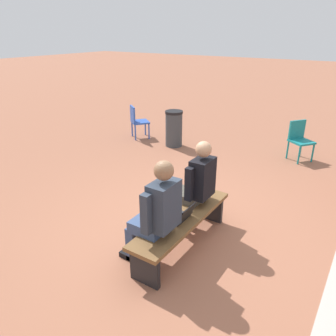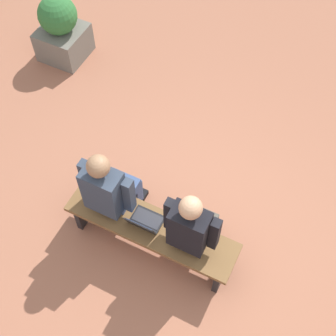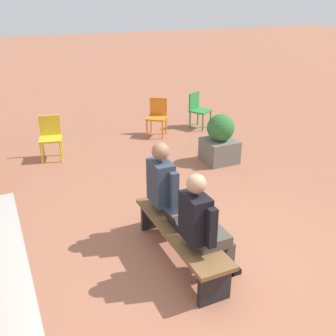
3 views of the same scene
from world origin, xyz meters
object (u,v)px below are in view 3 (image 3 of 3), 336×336
object	(u,v)px
laptop	(177,222)
plastic_chair_by_pillar	(50,135)
person_student	(204,225)
planter	(220,140)
bench	(180,235)
plastic_chair_foreground	(198,108)
person_adult	(169,189)
plastic_chair_far_right	(157,114)

from	to	relation	value
laptop	plastic_chair_by_pillar	xyz separation A→B (m)	(3.93, 0.82, -0.02)
person_student	planter	distance (m)	3.51
bench	laptop	world-z (taller)	laptop
bench	planter	bearing A→B (deg)	-40.17
person_student	laptop	distance (m)	0.54
laptop	plastic_chair_foreground	xyz separation A→B (m)	(4.44, -2.73, -0.02)
plastic_chair_foreground	plastic_chair_by_pillar	xyz separation A→B (m)	(-0.51, 3.55, 0.00)
person_adult	laptop	bearing A→B (deg)	168.79
person_student	plastic_chair_far_right	size ratio (longest dim) A/B	1.59
plastic_chair_by_pillar	planter	xyz separation A→B (m)	(-1.55, -2.90, -0.04)
bench	person_adult	size ratio (longest dim) A/B	1.31
plastic_chair_far_right	planter	size ratio (longest dim) A/B	0.89
bench	planter	xyz separation A→B (m)	(2.45, -2.07, 0.08)
person_student	laptop	bearing A→B (deg)	9.26
person_student	planter	bearing A→B (deg)	-34.91
laptop	plastic_chair_by_pillar	world-z (taller)	plastic_chair_by_pillar
laptop	plastic_chair_far_right	distance (m)	4.64
laptop	plastic_chair_far_right	world-z (taller)	plastic_chair_far_right
person_student	person_adult	distance (m)	0.89
person_student	laptop	size ratio (longest dim) A/B	4.17
plastic_chair_far_right	bench	bearing A→B (deg)	159.84
bench	planter	size ratio (longest dim) A/B	1.91
bench	plastic_chair_foreground	world-z (taller)	plastic_chair_foreground
plastic_chair_foreground	plastic_chair_by_pillar	world-z (taller)	same
person_adult	plastic_chair_by_pillar	distance (m)	3.64
bench	laptop	distance (m)	0.16
plastic_chair_far_right	planter	xyz separation A→B (m)	(-1.96, -0.45, -0.04)
plastic_chair_by_pillar	person_student	bearing A→B (deg)	-168.53
bench	person_student	world-z (taller)	person_student
person_student	plastic_chair_far_right	world-z (taller)	person_student
person_adult	plastic_chair_far_right	size ratio (longest dim) A/B	1.63
person_student	plastic_chair_foreground	world-z (taller)	person_student
bench	plastic_chair_far_right	xyz separation A→B (m)	(4.41, -1.62, 0.13)
person_adult	plastic_chair_far_right	bearing A→B (deg)	-21.51
laptop	planter	distance (m)	3.16
plastic_chair_by_pillar	person_adult	bearing A→B (deg)	-165.69
laptop	plastic_chair_foreground	distance (m)	5.21
person_adult	planter	size ratio (longest dim) A/B	1.46
plastic_chair_far_right	person_adult	bearing A→B (deg)	158.49
bench	person_adult	world-z (taller)	person_adult
person_student	plastic_chair_foreground	xyz separation A→B (m)	(4.92, -2.65, -0.23)
laptop	planter	xyz separation A→B (m)	(2.38, -2.08, -0.06)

